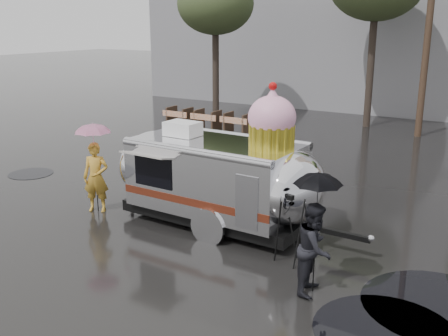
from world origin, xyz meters
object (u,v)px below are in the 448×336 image
Objects in this scene: airstream_trailer at (220,175)px; person_right at (315,248)px; tripod at (290,223)px; person_left at (96,177)px.

person_right is at bearing -29.12° from airstream_trailer.
person_right is at bearing -30.12° from tripod.
airstream_trailer is 3.93× the size of person_right.
airstream_trailer is at bearing 169.40° from tripod.
person_left is at bearing -163.96° from airstream_trailer.
person_left is (-3.20, -0.81, -0.36)m from airstream_trailer.
airstream_trailer is at bearing 51.98° from person_right.
person_left is 5.48m from tripod.
tripod is (-0.86, 0.84, 0.01)m from person_right.
airstream_trailer is 3.69× the size of person_left.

